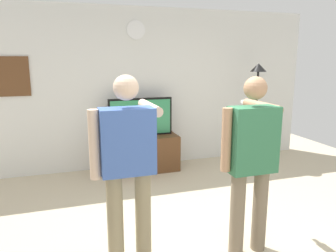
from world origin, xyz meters
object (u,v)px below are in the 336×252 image
Objects in this scene: tv_stand at (142,153)px; wall_clock at (136,30)px; floor_lamp at (257,93)px; person_standing_nearer_lamp at (128,162)px; television at (141,117)px; framed_picture at (7,77)px; person_standing_nearer_couch at (251,156)px.

tv_stand is 2.04m from wall_clock.
floor_lamp is 1.02× the size of person_standing_nearer_lamp.
person_standing_nearer_lamp reaches higher than television.
television is 2.09m from floor_lamp.
tv_stand is at bearing -8.48° from framed_picture.
wall_clock reaches higher than television.
person_standing_nearer_couch is (0.44, -2.59, 0.68)m from tv_stand.
television is 2.67m from person_standing_nearer_couch.
framed_picture is (-1.98, 0.30, 1.30)m from tv_stand.
person_standing_nearer_lamp is at bearing -104.18° from wall_clock.
wall_clock is at bearing 90.00° from tv_stand.
floor_lamp reaches higher than person_standing_nearer_lamp.
wall_clock is at bearing 75.82° from person_standing_nearer_lamp.
person_standing_nearer_couch is (2.42, -2.88, -0.62)m from framed_picture.
television is at bearing 90.00° from tv_stand.
person_standing_nearer_couch is at bearing -4.35° from person_standing_nearer_lamp.
person_standing_nearer_couch is at bearing -81.27° from wall_clock.
person_standing_nearer_couch is (0.44, -2.88, -1.34)m from wall_clock.
wall_clock is 3.17m from person_standing_nearer_lamp.
tv_stand is 2.27m from floor_lamp.
framed_picture is 0.36× the size of person_standing_nearer_lamp.
television is 1.70× the size of framed_picture.
wall_clock is 0.17× the size of floor_lamp.
framed_picture is 3.13m from person_standing_nearer_lamp.
wall_clock is 0.17× the size of person_standing_nearer_lamp.
tv_stand is at bearing -90.00° from television.
person_standing_nearer_lamp is at bearing -105.75° from tv_stand.
framed_picture is at bearing 171.52° from tv_stand.
person_standing_nearer_couch reaches higher than tv_stand.
person_standing_nearer_lamp reaches higher than tv_stand.
person_standing_nearer_couch is at bearing -123.65° from floor_lamp.
framed_picture is at bearing 129.99° from person_standing_nearer_couch.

